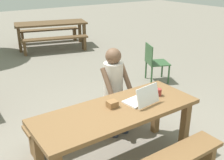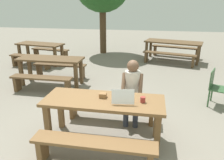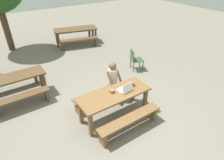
# 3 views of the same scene
# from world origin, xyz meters

# --- Properties ---
(picnic_table_front) EXTENTS (1.96, 0.74, 0.76)m
(picnic_table_front) POSITION_xyz_m (0.00, 0.00, 0.64)
(picnic_table_front) COLOR brown
(picnic_table_front) RESTS_ON ground
(bench_far) EXTENTS (1.78, 0.30, 0.43)m
(bench_far) POSITION_xyz_m (0.00, 0.67, 0.32)
(bench_far) COLOR brown
(bench_far) RESTS_ON ground
(laptop) EXTENTS (0.38, 0.33, 0.24)m
(laptop) POSITION_xyz_m (0.32, -0.05, 0.82)
(laptop) COLOR white
(laptop) RESTS_ON picnic_table_front
(small_pouch) EXTENTS (0.11, 0.11, 0.08)m
(small_pouch) POSITION_xyz_m (-0.03, 0.07, 0.80)
(small_pouch) COLOR olive
(small_pouch) RESTS_ON picnic_table_front
(coffee_mug) EXTENTS (0.08, 0.08, 0.09)m
(coffee_mug) POSITION_xyz_m (0.63, -0.00, 0.81)
(coffee_mug) COLOR #99332D
(coffee_mug) RESTS_ON picnic_table_front
(person_seated) EXTENTS (0.39, 0.40, 1.26)m
(person_seated) POSITION_xyz_m (0.41, 0.64, 0.73)
(person_seated) COLOR #333847
(person_seated) RESTS_ON ground
(plastic_chair) EXTENTS (0.58, 0.58, 0.82)m
(plastic_chair) POSITION_xyz_m (2.22, 1.77, 0.44)
(plastic_chair) COLOR #335933
(plastic_chair) RESTS_ON ground
(picnic_table_rear) EXTENTS (2.28, 1.34, 0.77)m
(picnic_table_rear) POSITION_xyz_m (1.55, 5.72, 0.66)
(picnic_table_rear) COLOR brown
(picnic_table_rear) RESTS_ON ground
(bench_rear_south) EXTENTS (1.94, 0.78, 0.44)m
(bench_rear_south) POSITION_xyz_m (1.37, 5.07, 0.34)
(bench_rear_south) COLOR brown
(bench_rear_south) RESTS_ON ground
(bench_rear_north) EXTENTS (1.94, 0.78, 0.44)m
(bench_rear_north) POSITION_xyz_m (1.72, 6.38, 0.34)
(bench_rear_north) COLOR brown
(bench_rear_north) RESTS_ON ground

